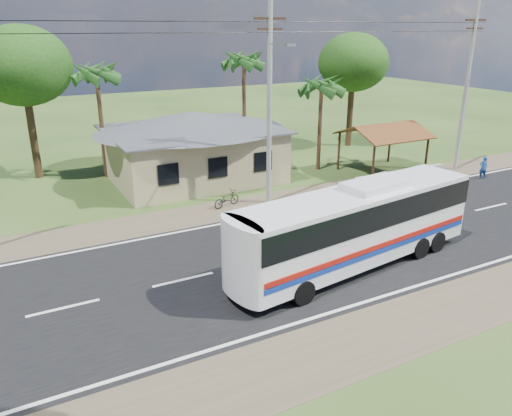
{
  "coord_description": "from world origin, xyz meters",
  "views": [
    {
      "loc": [
        -10.16,
        -16.83,
        9.45
      ],
      "look_at": [
        -0.72,
        1.0,
        2.07
      ],
      "focal_mm": 35.0,
      "sensor_mm": 36.0,
      "label": 1
    }
  ],
  "objects_px": {
    "coach_bus": "(358,221)",
    "person": "(483,168)",
    "waiting_shed": "(384,132)",
    "motorcycle": "(227,199)"
  },
  "relations": [
    {
      "from": "waiting_shed",
      "to": "person",
      "type": "relative_size",
      "value": 3.48
    },
    {
      "from": "motorcycle",
      "to": "coach_bus",
      "type": "bearing_deg",
      "value": 174.12
    },
    {
      "from": "waiting_shed",
      "to": "person",
      "type": "bearing_deg",
      "value": -43.5
    },
    {
      "from": "coach_bus",
      "to": "person",
      "type": "xyz_separation_m",
      "value": [
        15.42,
        6.18,
        -1.27
      ]
    },
    {
      "from": "motorcycle",
      "to": "person",
      "type": "xyz_separation_m",
      "value": [
        17.12,
        -2.93,
        0.29
      ]
    },
    {
      "from": "waiting_shed",
      "to": "person",
      "type": "xyz_separation_m",
      "value": [
        4.71,
        -4.47,
        -1.98
      ]
    },
    {
      "from": "coach_bus",
      "to": "person",
      "type": "relative_size",
      "value": 7.76
    },
    {
      "from": "coach_bus",
      "to": "person",
      "type": "distance_m",
      "value": 16.66
    },
    {
      "from": "waiting_shed",
      "to": "person",
      "type": "distance_m",
      "value": 6.79
    },
    {
      "from": "coach_bus",
      "to": "waiting_shed",
      "type": "bearing_deg",
      "value": 37.26
    }
  ]
}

